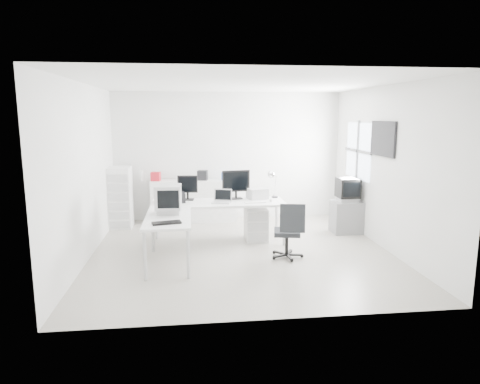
{
  "coord_description": "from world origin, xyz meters",
  "views": [
    {
      "loc": [
        -0.84,
        -6.96,
        2.29
      ],
      "look_at": [
        0.0,
        0.2,
        1.0
      ],
      "focal_mm": 32.0,
      "sensor_mm": 36.0,
      "label": 1
    }
  ],
  "objects": [
    {
      "name": "wall_picture",
      "position": [
        2.47,
        0.1,
        1.9
      ],
      "size": [
        0.04,
        0.9,
        0.6
      ],
      "primitive_type": null,
      "color": "black",
      "rests_on": "right_wall"
    },
    {
      "name": "white_keyboard",
      "position": [
        0.3,
        0.47,
        0.76
      ],
      "size": [
        0.39,
        0.16,
        0.02
      ],
      "primitive_type": "cube",
      "rotation": [
        0.0,
        0.0,
        0.1
      ],
      "color": "white",
      "rests_on": "main_desk"
    },
    {
      "name": "desk_lamp",
      "position": [
        0.75,
        0.92,
        0.98
      ],
      "size": [
        0.18,
        0.18,
        0.47
      ],
      "primitive_type": null,
      "rotation": [
        0.0,
        0.0,
        0.2
      ],
      "color": "silver",
      "rests_on": "main_desk"
    },
    {
      "name": "clutter_box_b",
      "position": [
        -1.08,
        2.24,
        0.97
      ],
      "size": [
        0.14,
        0.13,
        0.12
      ],
      "primitive_type": "cube",
      "rotation": [
        0.0,
        0.0,
        -0.21
      ],
      "color": "white",
      "rests_on": "sideboard"
    },
    {
      "name": "laptop",
      "position": [
        -0.3,
        0.52,
        0.86
      ],
      "size": [
        0.42,
        0.43,
        0.22
      ],
      "primitive_type": null,
      "rotation": [
        0.0,
        0.0,
        -0.29
      ],
      "color": "#B7B7BA",
      "rests_on": "main_desk"
    },
    {
      "name": "clutter_bottle",
      "position": [
        -1.88,
        2.28,
        1.02
      ],
      "size": [
        0.07,
        0.07,
        0.22
      ],
      "primitive_type": "cylinder",
      "color": "white",
      "rests_on": "sideboard"
    },
    {
      "name": "clutter_box_d",
      "position": [
        -0.08,
        2.24,
        1.0
      ],
      "size": [
        0.19,
        0.18,
        0.16
      ],
      "primitive_type": "cube",
      "rotation": [
        0.0,
        0.0,
        -0.26
      ],
      "color": "#16419E",
      "rests_on": "sideboard"
    },
    {
      "name": "filing_cabinet",
      "position": [
        -2.28,
        1.91,
        0.63
      ],
      "size": [
        0.44,
        0.53,
        1.26
      ],
      "primitive_type": "cube",
      "color": "white",
      "rests_on": "floor"
    },
    {
      "name": "floor",
      "position": [
        0.0,
        0.0,
        0.0
      ],
      "size": [
        5.0,
        5.0,
        0.01
      ],
      "primitive_type": "cube",
      "color": "beige",
      "rests_on": "ground"
    },
    {
      "name": "window",
      "position": [
        2.48,
        1.2,
        1.6
      ],
      "size": [
        0.02,
        1.2,
        1.1
      ],
      "primitive_type": null,
      "color": "white",
      "rests_on": "right_wall"
    },
    {
      "name": "lcd_monitor_large",
      "position": [
        0.0,
        0.87,
        1.02
      ],
      "size": [
        0.55,
        0.29,
        0.55
      ],
      "primitive_type": null,
      "rotation": [
        0.0,
        0.0,
        0.16
      ],
      "color": "black",
      "rests_on": "main_desk"
    },
    {
      "name": "office_chair",
      "position": [
        0.7,
        -0.38,
        0.47
      ],
      "size": [
        0.64,
        0.64,
        0.94
      ],
      "primitive_type": null,
      "rotation": [
        0.0,
        0.0,
        -0.2
      ],
      "color": "#242628",
      "rests_on": "floor"
    },
    {
      "name": "main_desk",
      "position": [
        -0.35,
        0.62,
        0.38
      ],
      "size": [
        2.4,
        0.8,
        0.75
      ],
      "primitive_type": null,
      "color": "white",
      "rests_on": "floor"
    },
    {
      "name": "crt_monitor",
      "position": [
        -1.2,
        -0.23,
        0.96
      ],
      "size": [
        0.38,
        0.38,
        0.42
      ],
      "primitive_type": null,
      "rotation": [
        0.0,
        0.0,
        -0.04
      ],
      "color": "#B7B7BA",
      "rests_on": "side_desk"
    },
    {
      "name": "left_wall",
      "position": [
        -2.5,
        0.0,
        1.4
      ],
      "size": [
        0.02,
        5.0,
        2.8
      ],
      "primitive_type": "cube",
      "color": "white",
      "rests_on": "floor"
    },
    {
      "name": "inkjet_printer",
      "position": [
        -1.2,
        0.72,
        0.84
      ],
      "size": [
        0.53,
        0.43,
        0.17
      ],
      "primitive_type": "cube",
      "rotation": [
        0.0,
        0.0,
        0.12
      ],
      "color": "black",
      "rests_on": "main_desk"
    },
    {
      "name": "tv_cabinet",
      "position": [
        2.22,
        0.98,
        0.31
      ],
      "size": [
        0.58,
        0.47,
        0.63
      ],
      "primitive_type": "cube",
      "color": "slate",
      "rests_on": "floor"
    },
    {
      "name": "laser_printer",
      "position": [
        0.4,
        0.84,
        0.85
      ],
      "size": [
        0.41,
        0.38,
        0.2
      ],
      "primitive_type": "cube",
      "rotation": [
        0.0,
        0.0,
        0.29
      ],
      "color": "#B2B2B2",
      "rests_on": "main_desk"
    },
    {
      "name": "white_mouse",
      "position": [
        0.6,
        0.52,
        0.78
      ],
      "size": [
        0.06,
        0.06,
        0.06
      ],
      "primitive_type": "sphere",
      "color": "white",
      "rests_on": "main_desk"
    },
    {
      "name": "clutter_box_c",
      "position": [
        -0.58,
        2.24,
        1.02
      ],
      "size": [
        0.24,
        0.23,
        0.21
      ],
      "primitive_type": "cube",
      "rotation": [
        0.0,
        0.0,
        -0.21
      ],
      "color": "black",
      "rests_on": "sideboard"
    },
    {
      "name": "sideboard",
      "position": [
        -0.78,
        2.24,
        0.46
      ],
      "size": [
        1.83,
        0.46,
        0.91
      ],
      "primitive_type": "cube",
      "color": "white",
      "rests_on": "floor"
    },
    {
      "name": "crt_tv",
      "position": [
        2.22,
        0.98,
        0.85
      ],
      "size": [
        0.5,
        0.48,
        0.45
      ],
      "primitive_type": null,
      "color": "black",
      "rests_on": "tv_cabinet"
    },
    {
      "name": "side_desk",
      "position": [
        -1.2,
        -0.48,
        0.38
      ],
      "size": [
        0.7,
        1.4,
        0.75
      ],
      "primitive_type": null,
      "color": "white",
      "rests_on": "floor"
    },
    {
      "name": "clutter_box_a",
      "position": [
        -1.58,
        2.24,
        1.01
      ],
      "size": [
        0.22,
        0.2,
        0.19
      ],
      "primitive_type": "cube",
      "rotation": [
        0.0,
        0.0,
        -0.19
      ],
      "color": "red",
      "rests_on": "sideboard"
    },
    {
      "name": "ceiling",
      "position": [
        0.0,
        0.0,
        2.8
      ],
      "size": [
        5.0,
        5.0,
        0.01
      ],
      "primitive_type": "cube",
      "color": "white",
      "rests_on": "back_wall"
    },
    {
      "name": "lcd_monitor_small",
      "position": [
        -0.9,
        0.87,
        0.98
      ],
      "size": [
        0.39,
        0.26,
        0.46
      ],
      "primitive_type": null,
      "rotation": [
        0.0,
        0.0,
        -0.13
      ],
      "color": "black",
      "rests_on": "main_desk"
    },
    {
      "name": "black_keyboard",
      "position": [
        -1.2,
        -0.88,
        0.76
      ],
      "size": [
        0.44,
        0.25,
        0.03
      ],
      "primitive_type": "cube",
      "rotation": [
        0.0,
        0.0,
        0.22
      ],
      "color": "black",
      "rests_on": "side_desk"
    },
    {
      "name": "right_wall",
      "position": [
        2.5,
        0.0,
        1.4
      ],
      "size": [
        0.02,
        5.0,
        2.8
      ],
      "primitive_type": "cube",
      "color": "white",
      "rests_on": "floor"
    },
    {
      "name": "back_wall",
      "position": [
        0.0,
        2.5,
        1.4
      ],
      "size": [
        5.0,
        0.02,
        2.8
      ],
      "primitive_type": "cube",
      "color": "white",
      "rests_on": "floor"
    },
    {
      "name": "drawer_pedestal",
      "position": [
        0.35,
        0.67,
        0.3
      ],
      "size": [
        0.4,
        0.5,
        0.6
      ],
      "primitive_type": "cube",
      "color": "white",
      "rests_on": "floor"
    }
  ]
}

